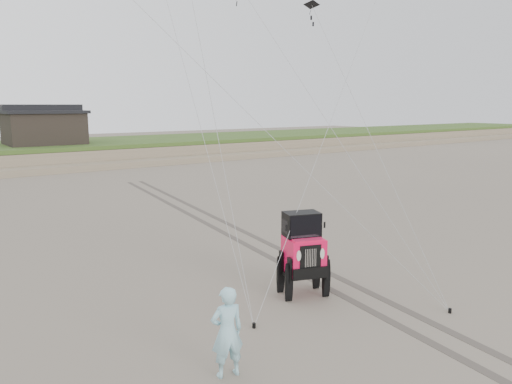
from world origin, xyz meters
TOP-DOWN VIEW (x-y plane):
  - ground at (0.00, 0.00)m, footprint 160.00×160.00m
  - dune_ridge at (0.00, 37.50)m, footprint 160.00×14.25m
  - cabin at (2.00, 37.00)m, footprint 6.40×5.40m
  - jeep at (-0.24, 1.28)m, footprint 3.56×5.23m
  - man at (-4.10, -0.92)m, footprint 0.71×0.54m
  - stake_main at (-2.50, 0.42)m, footprint 0.08×0.08m
  - stake_aux at (1.87, -1.76)m, footprint 0.08×0.08m
  - tire_tracks at (2.00, 8.00)m, footprint 5.22×29.74m

SIDE VIEW (x-z plane):
  - ground at x=0.00m, z-range 0.00..0.00m
  - tire_tracks at x=2.00m, z-range 0.00..0.01m
  - stake_main at x=-2.50m, z-range 0.00..0.12m
  - stake_aux at x=1.87m, z-range 0.00..0.12m
  - dune_ridge at x=0.00m, z-range -0.04..1.68m
  - man at x=-4.10m, z-range 0.00..1.76m
  - jeep at x=-0.24m, z-range 0.00..1.79m
  - cabin at x=2.00m, z-range 1.56..4.91m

